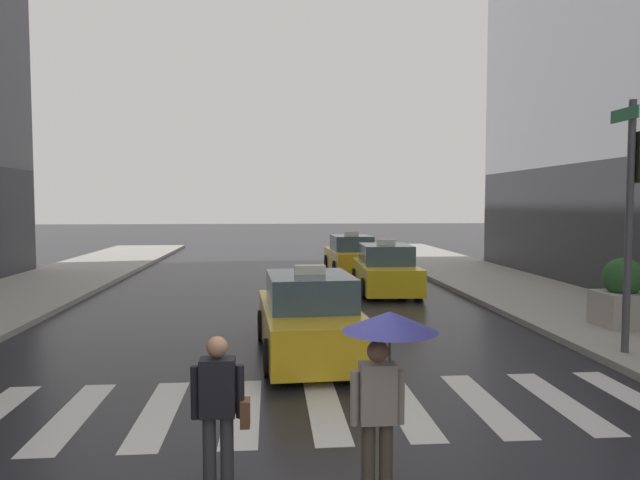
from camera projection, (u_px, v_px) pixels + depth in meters
crosswalk_markings at (284, 409)px, 8.53m from camera, size 11.30×2.80×0.01m
traffic_light_pole at (635, 190)px, 11.02m from camera, size 0.44×0.84×4.80m
taxi_lead at (309, 319)px, 11.54m from camera, size 2.12×4.63×1.80m
taxi_second at (385, 271)px, 19.70m from camera, size 2.06×4.60×1.80m
taxi_third at (351, 256)px, 25.21m from camera, size 2.03×4.59×1.80m
pedestrian_with_umbrella at (385, 354)px, 5.81m from camera, size 0.96×0.96×1.94m
pedestrian_with_handbag at (219, 405)px, 6.01m from camera, size 0.60×0.24×1.65m
planter_near_corner at (622, 295)px, 13.53m from camera, size 1.10×1.10×1.60m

